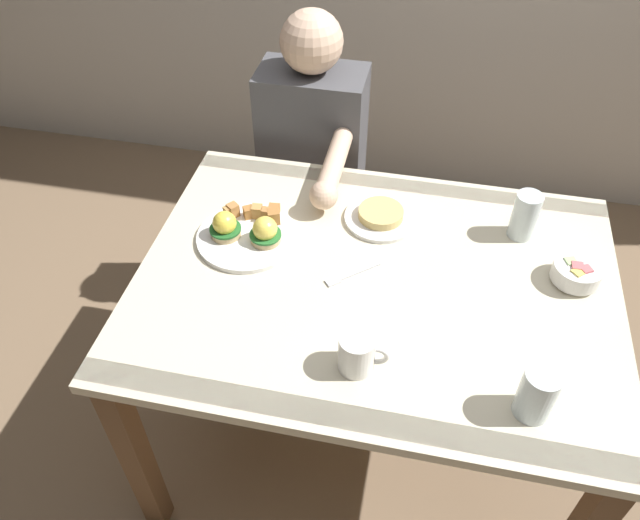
# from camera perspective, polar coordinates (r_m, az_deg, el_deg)

# --- Properties ---
(ground_plane) EXTENTS (6.00, 6.00, 0.00)m
(ground_plane) POSITION_cam_1_polar(r_m,az_deg,el_deg) (2.16, 3.88, -15.56)
(ground_plane) COLOR #7F664C
(dining_table) EXTENTS (1.20, 0.90, 0.74)m
(dining_table) POSITION_cam_1_polar(r_m,az_deg,el_deg) (1.64, 4.93, -4.38)
(dining_table) COLOR beige
(dining_table) RESTS_ON ground_plane
(eggs_benedict_plate) EXTENTS (0.27, 0.27, 0.09)m
(eggs_benedict_plate) POSITION_cam_1_polar(r_m,az_deg,el_deg) (1.66, -6.69, 2.62)
(eggs_benedict_plate) COLOR white
(eggs_benedict_plate) RESTS_ON dining_table
(fruit_bowl) EXTENTS (0.12, 0.12, 0.06)m
(fruit_bowl) POSITION_cam_1_polar(r_m,az_deg,el_deg) (1.65, 22.47, -1.08)
(fruit_bowl) COLOR white
(fruit_bowl) RESTS_ON dining_table
(coffee_mug) EXTENTS (0.11, 0.08, 0.09)m
(coffee_mug) POSITION_cam_1_polar(r_m,az_deg,el_deg) (1.35, 3.49, -8.44)
(coffee_mug) COLOR white
(coffee_mug) RESTS_ON dining_table
(fork) EXTENTS (0.13, 0.11, 0.00)m
(fork) POSITION_cam_1_polar(r_m,az_deg,el_deg) (1.57, 2.74, -1.36)
(fork) COLOR silver
(fork) RESTS_ON dining_table
(water_glass_near) EXTENTS (0.08, 0.08, 0.13)m
(water_glass_near) POSITION_cam_1_polar(r_m,az_deg,el_deg) (1.35, 19.23, -11.71)
(water_glass_near) COLOR silver
(water_glass_near) RESTS_ON dining_table
(water_glass_far) EXTENTS (0.07, 0.07, 0.13)m
(water_glass_far) POSITION_cam_1_polar(r_m,az_deg,el_deg) (1.72, 18.24, 3.68)
(water_glass_far) COLOR silver
(water_glass_far) RESTS_ON dining_table
(side_plate) EXTENTS (0.20, 0.20, 0.04)m
(side_plate) POSITION_cam_1_polar(r_m,az_deg,el_deg) (1.72, 5.59, 4.03)
(side_plate) COLOR white
(side_plate) RESTS_ON dining_table
(diner_person) EXTENTS (0.34, 0.54, 1.14)m
(diner_person) POSITION_cam_1_polar(r_m,az_deg,el_deg) (2.11, -0.76, 9.30)
(diner_person) COLOR #33333D
(diner_person) RESTS_ON ground_plane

